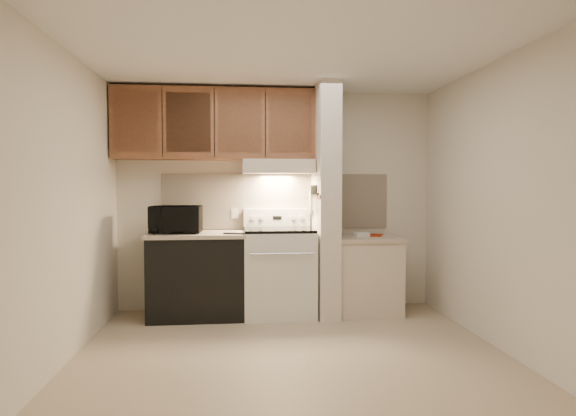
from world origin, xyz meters
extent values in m
plane|color=tan|center=(0.00, 0.00, 0.00)|extent=(3.60, 3.60, 0.00)
plane|color=white|center=(0.00, 0.00, 2.50)|extent=(3.60, 3.60, 0.00)
cube|color=beige|center=(0.00, 1.50, 1.25)|extent=(3.60, 2.50, 0.02)
cube|color=beige|center=(-1.80, 0.00, 1.25)|extent=(0.02, 3.00, 2.50)
cube|color=beige|center=(1.80, 0.00, 1.25)|extent=(0.02, 3.00, 2.50)
cube|color=#FFE9D0|center=(0.00, 1.49, 1.24)|extent=(2.60, 0.02, 0.63)
cube|color=silver|center=(0.00, 1.16, 0.46)|extent=(0.76, 0.65, 0.92)
cube|color=black|center=(0.00, 0.84, 0.50)|extent=(0.50, 0.01, 0.30)
cylinder|color=silver|center=(0.00, 0.80, 0.72)|extent=(0.65, 0.02, 0.02)
cube|color=black|center=(0.00, 1.16, 0.94)|extent=(0.74, 0.64, 0.03)
cube|color=silver|center=(0.00, 1.44, 1.05)|extent=(0.76, 0.08, 0.20)
cube|color=black|center=(0.00, 1.40, 1.05)|extent=(0.10, 0.01, 0.04)
cylinder|color=silver|center=(-0.28, 1.40, 1.05)|extent=(0.05, 0.02, 0.05)
cylinder|color=silver|center=(-0.18, 1.40, 1.05)|extent=(0.05, 0.02, 0.05)
cylinder|color=silver|center=(0.18, 1.40, 1.05)|extent=(0.05, 0.02, 0.05)
cylinder|color=silver|center=(0.28, 1.40, 1.05)|extent=(0.05, 0.02, 0.05)
cube|color=black|center=(-0.88, 1.17, 0.43)|extent=(1.00, 0.63, 0.87)
cube|color=#BAA790|center=(-0.88, 1.17, 0.89)|extent=(1.04, 0.67, 0.04)
cube|color=black|center=(-0.48, 0.97, 0.92)|extent=(0.23, 0.14, 0.02)
cylinder|color=#1E6269|center=(-1.23, 1.06, 0.97)|extent=(0.12, 0.12, 0.11)
cube|color=beige|center=(-0.48, 1.48, 1.10)|extent=(0.08, 0.01, 0.12)
imported|color=black|center=(-1.10, 1.15, 1.05)|extent=(0.53, 0.37, 0.29)
cube|color=beige|center=(0.51, 1.15, 1.25)|extent=(0.22, 0.70, 2.50)
cube|color=brown|center=(0.39, 1.15, 1.30)|extent=(0.01, 0.70, 0.04)
cube|color=black|center=(0.39, 1.10, 1.32)|extent=(0.02, 0.42, 0.04)
cube|color=silver|center=(0.38, 0.93, 1.22)|extent=(0.01, 0.03, 0.16)
cylinder|color=black|center=(0.38, 0.94, 1.37)|extent=(0.02, 0.02, 0.10)
cube|color=silver|center=(0.38, 1.02, 1.21)|extent=(0.01, 0.04, 0.18)
cylinder|color=black|center=(0.38, 1.02, 1.37)|extent=(0.02, 0.02, 0.10)
cube|color=silver|center=(0.38, 1.11, 1.20)|extent=(0.01, 0.04, 0.20)
cylinder|color=black|center=(0.38, 1.10, 1.37)|extent=(0.02, 0.02, 0.10)
cube|color=silver|center=(0.38, 1.18, 1.22)|extent=(0.01, 0.04, 0.16)
cylinder|color=black|center=(0.38, 1.18, 1.37)|extent=(0.02, 0.02, 0.10)
cube|color=silver|center=(0.38, 1.26, 1.21)|extent=(0.01, 0.04, 0.18)
cylinder|color=black|center=(0.38, 1.26, 1.37)|extent=(0.02, 0.02, 0.10)
cube|color=gray|center=(0.38, 1.32, 1.23)|extent=(0.03, 0.11, 0.26)
cube|color=beige|center=(0.97, 1.15, 0.40)|extent=(0.70, 0.60, 0.81)
cube|color=#BAA790|center=(0.97, 1.15, 0.83)|extent=(0.74, 0.64, 0.04)
cube|color=#922207|center=(1.07, 1.25, 0.85)|extent=(0.31, 0.35, 0.01)
cube|color=white|center=(0.92, 1.16, 0.87)|extent=(0.18, 0.14, 0.04)
cube|color=beige|center=(0.00, 1.28, 1.62)|extent=(0.78, 0.44, 0.15)
cube|color=beige|center=(0.00, 1.07, 1.58)|extent=(0.78, 0.04, 0.06)
cube|color=brown|center=(-0.69, 1.32, 2.08)|extent=(2.18, 0.33, 0.77)
cube|color=brown|center=(-1.51, 1.17, 2.08)|extent=(0.46, 0.01, 0.63)
cube|color=black|center=(-1.23, 1.16, 2.08)|extent=(0.01, 0.01, 0.73)
cube|color=brown|center=(-0.96, 1.17, 2.08)|extent=(0.46, 0.01, 0.63)
cube|color=black|center=(-0.69, 1.16, 2.08)|extent=(0.01, 0.01, 0.73)
cube|color=brown|center=(-0.42, 1.17, 2.08)|extent=(0.46, 0.01, 0.63)
cube|color=black|center=(-0.14, 1.16, 2.08)|extent=(0.01, 0.01, 0.73)
cube|color=brown|center=(0.13, 1.17, 2.08)|extent=(0.46, 0.01, 0.63)
camera|label=1|loc=(-0.42, -4.05, 1.40)|focal=30.00mm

